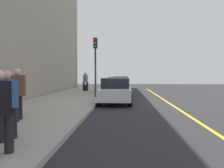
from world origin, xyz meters
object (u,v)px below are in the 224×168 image
object	(u,v)px
pedestrian_blue_coat	(7,103)
traffic_light_pole	(95,57)
parked_car_white	(116,91)
parked_car_silver	(121,83)
pedestrian_grey_coat	(85,81)
parked_car_navy	(118,86)
rolling_suitcase	(86,88)
pedestrian_brown_coat	(18,93)

from	to	relation	value
pedestrian_blue_coat	traffic_light_pole	distance (m)	10.71
parked_car_white	pedestrian_blue_coat	bearing A→B (deg)	-14.97
traffic_light_pole	parked_car_silver	bearing A→B (deg)	171.36
traffic_light_pole	pedestrian_grey_coat	bearing A→B (deg)	-164.62
parked_car_navy	traffic_light_pole	world-z (taller)	traffic_light_pole
parked_car_silver	parked_car_white	xyz separation A→B (m)	(12.33, -0.09, -0.00)
parked_car_navy	rolling_suitcase	xyz separation A→B (m)	(-2.46, -3.17, -0.32)
rolling_suitcase	pedestrian_brown_coat	bearing A→B (deg)	0.20
parked_car_white	traffic_light_pole	size ratio (longest dim) A/B	1.04
parked_car_white	pedestrian_grey_coat	world-z (taller)	pedestrian_grey_coat
pedestrian_blue_coat	parked_car_white	bearing A→B (deg)	165.03
parked_car_navy	pedestrian_brown_coat	size ratio (longest dim) A/B	2.58
parked_car_silver	rolling_suitcase	bearing A→B (deg)	-37.89
pedestrian_brown_coat	traffic_light_pole	world-z (taller)	traffic_light_pole
traffic_light_pole	rolling_suitcase	world-z (taller)	traffic_light_pole
rolling_suitcase	traffic_light_pole	bearing A→B (deg)	15.47
pedestrian_blue_coat	pedestrian_brown_coat	world-z (taller)	pedestrian_brown_coat
pedestrian_grey_coat	pedestrian_blue_coat	size ratio (longest dim) A/B	1.06
pedestrian_blue_coat	pedestrian_brown_coat	size ratio (longest dim) A/B	0.94
parked_car_navy	pedestrian_blue_coat	distance (m)	14.37
parked_car_white	rolling_suitcase	bearing A→B (deg)	-158.66
pedestrian_grey_coat	pedestrian_blue_coat	bearing A→B (deg)	3.46
parked_car_silver	traffic_light_pole	world-z (taller)	traffic_light_pole
rolling_suitcase	parked_car_white	bearing A→B (deg)	21.34
parked_car_white	pedestrian_brown_coat	world-z (taller)	pedestrian_brown_coat
parked_car_white	traffic_light_pole	world-z (taller)	traffic_light_pole
parked_car_silver	pedestrian_brown_coat	xyz separation A→B (m)	(18.48, -3.22, 0.35)
parked_car_silver	pedestrian_grey_coat	xyz separation A→B (m)	(3.67, -3.40, 0.34)
parked_car_white	traffic_light_pole	distance (m)	3.30
parked_car_silver	parked_car_white	distance (m)	12.33
parked_car_navy	pedestrian_grey_coat	xyz separation A→B (m)	(-2.98, -3.31, 0.34)
parked_car_navy	pedestrian_brown_coat	bearing A→B (deg)	-14.80
pedestrian_brown_coat	rolling_suitcase	xyz separation A→B (m)	(-14.28, -0.05, -0.66)
parked_car_silver	parked_car_navy	size ratio (longest dim) A/B	0.95
pedestrian_blue_coat	traffic_light_pole	xyz separation A→B (m)	(-10.52, 0.79, 1.88)
parked_car_silver	rolling_suitcase	size ratio (longest dim) A/B	4.70
parked_car_navy	parked_car_white	world-z (taller)	same
parked_car_silver	rolling_suitcase	xyz separation A→B (m)	(4.20, -3.26, -0.32)
parked_car_navy	rolling_suitcase	size ratio (longest dim) A/B	4.95
rolling_suitcase	pedestrian_blue_coat	bearing A→B (deg)	3.11
parked_car_silver	traffic_light_pole	bearing A→B (deg)	-8.64
pedestrian_grey_coat	pedestrian_brown_coat	xyz separation A→B (m)	(14.80, 0.18, 0.00)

